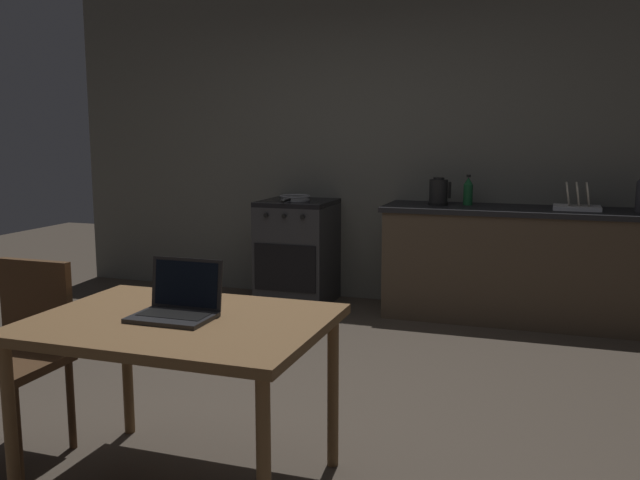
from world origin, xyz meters
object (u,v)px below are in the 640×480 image
object	(u,v)px
dining_table	(180,335)
dish_rack	(577,203)
chair	(23,345)
frying_pan	(295,198)
bottle_b	(468,191)
laptop	(177,306)
electric_kettle	(439,192)
stove_oven	(298,252)

from	to	relation	value
dining_table	dish_rack	size ratio (longest dim) A/B	3.45
chair	dining_table	bearing A→B (deg)	-12.02
frying_pan	bottle_b	size ratio (longest dim) A/B	1.81
laptop	electric_kettle	distance (m)	3.16
chair	electric_kettle	bearing A→B (deg)	57.32
electric_kettle	stove_oven	bearing A→B (deg)	-179.88
dish_rack	bottle_b	distance (m)	0.82
electric_kettle	bottle_b	xyz separation A→B (m)	(0.22, 0.08, 0.01)
frying_pan	dish_rack	world-z (taller)	dish_rack
electric_kettle	frying_pan	distance (m)	1.22
laptop	dish_rack	bearing A→B (deg)	71.94
stove_oven	dining_table	xyz separation A→B (m)	(0.66, -3.11, 0.21)
dining_table	chair	bearing A→B (deg)	176.21
dining_table	chair	distance (m)	0.86
dining_table	frying_pan	bearing A→B (deg)	102.34
stove_oven	bottle_b	world-z (taller)	bottle_b
chair	frying_pan	size ratio (longest dim) A/B	2.03
laptop	bottle_b	distance (m)	3.29
chair	frying_pan	bearing A→B (deg)	78.48
stove_oven	dish_rack	bearing A→B (deg)	0.06
stove_oven	frying_pan	world-z (taller)	frying_pan
chair	laptop	size ratio (longest dim) A/B	2.77
frying_pan	dining_table	bearing A→B (deg)	-77.66
laptop	chair	bearing A→B (deg)	-174.02
frying_pan	bottle_b	bearing A→B (deg)	4.29
bottle_b	laptop	bearing A→B (deg)	-103.78
laptop	frying_pan	xyz separation A→B (m)	(-0.66, 3.08, 0.14)
chair	frying_pan	xyz separation A→B (m)	(0.17, 3.03, 0.40)
frying_pan	bottle_b	xyz separation A→B (m)	(1.44, 0.11, 0.09)
stove_oven	chair	xyz separation A→B (m)	(-0.19, -3.06, 0.07)
dish_rack	bottle_b	world-z (taller)	bottle_b
dining_table	bottle_b	world-z (taller)	bottle_b
electric_kettle	dish_rack	xyz separation A→B (m)	(1.04, 0.00, -0.06)
dining_table	frying_pan	xyz separation A→B (m)	(-0.68, 3.09, 0.26)
chair	laptop	xyz separation A→B (m)	(0.83, -0.05, 0.26)
stove_oven	dining_table	world-z (taller)	stove_oven
frying_pan	dish_rack	bearing A→B (deg)	0.71
stove_oven	dish_rack	size ratio (longest dim) A/B	2.62
laptop	frying_pan	world-z (taller)	laptop
stove_oven	dish_rack	distance (m)	2.30
electric_kettle	dish_rack	world-z (taller)	electric_kettle
dining_table	chair	size ratio (longest dim) A/B	1.32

